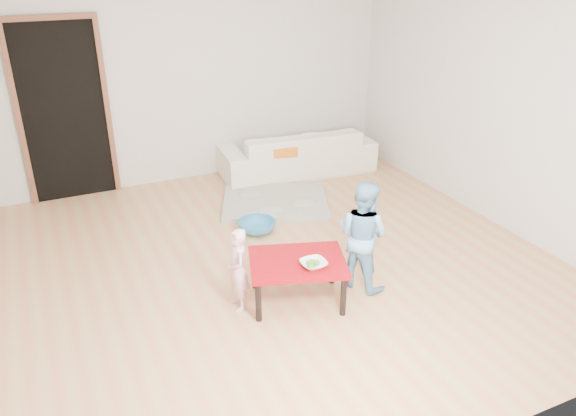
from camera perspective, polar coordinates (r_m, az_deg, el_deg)
floor at (r=5.46m, az=-0.88°, el=-5.37°), size 5.00×5.00×0.01m
back_wall at (r=7.22m, az=-9.24°, el=13.03°), size 5.00×0.02×2.60m
right_wall at (r=6.33m, az=20.54°, el=10.09°), size 0.02×5.00×2.60m
doorway at (r=7.02m, az=-21.79°, el=8.91°), size 1.02×0.08×2.11m
sofa at (r=7.48m, az=0.89°, el=5.76°), size 2.07×0.94×0.59m
cushion at (r=7.13m, az=-1.04°, el=6.05°), size 0.52×0.49×0.12m
red_table at (r=4.79m, az=0.95°, el=-7.37°), size 0.94×0.81×0.40m
bowl at (r=4.59m, az=2.61°, el=-5.71°), size 0.21×0.21×0.05m
broccoli at (r=4.59m, az=2.61°, el=-5.69°), size 0.12×0.12×0.06m
child_pink at (r=4.64m, az=-5.13°, el=-6.28°), size 0.21×0.29×0.73m
child_blue at (r=4.91m, az=7.59°, el=-2.74°), size 0.55×0.60×1.00m
basin at (r=5.98m, az=-3.18°, el=-1.88°), size 0.40×0.40×0.13m
blanket at (r=6.62m, az=-1.31°, el=0.64°), size 1.50×1.39×0.06m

